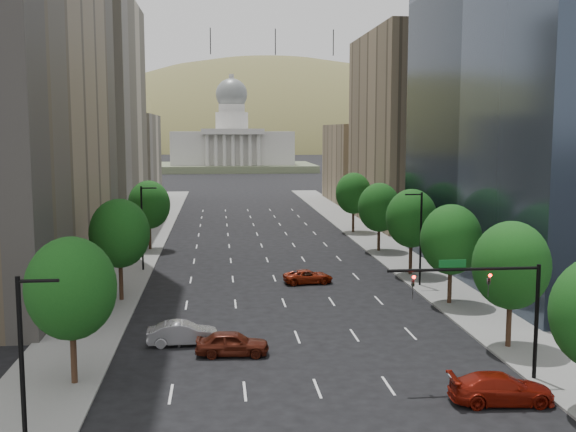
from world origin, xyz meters
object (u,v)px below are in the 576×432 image
object	(u,v)px
capitol	(232,148)
car_red_far	(308,277)
car_red_near	(501,388)
car_maroon	(232,343)
car_silver	(183,333)
traffic_signal	(497,296)

from	to	relation	value
capitol	car_red_far	world-z (taller)	capitol
car_red_near	car_maroon	xyz separation A→B (m)	(-14.36, 9.56, -0.00)
car_red_near	capitol	bearing A→B (deg)	6.30
car_red_far	car_red_near	bearing A→B (deg)	-174.47
capitol	car_silver	world-z (taller)	capitol
capitol	car_red_far	xyz separation A→B (m)	(3.08, -192.35, -7.91)
car_maroon	car_red_far	size ratio (longest dim) A/B	1.01
car_maroon	car_silver	world-z (taller)	car_maroon
car_silver	car_red_far	distance (m)	21.42
traffic_signal	car_silver	size ratio (longest dim) A/B	1.86
traffic_signal	car_red_far	size ratio (longest dim) A/B	1.91
car_silver	capitol	bearing A→B (deg)	-4.97
car_red_near	car_silver	xyz separation A→B (m)	(-17.73, 12.21, -0.01)
capitol	car_red_near	size ratio (longest dim) A/B	10.61
traffic_signal	capitol	size ratio (longest dim) A/B	0.15
car_red_near	car_silver	distance (m)	21.53
car_maroon	car_red_near	bearing A→B (deg)	-119.80
car_red_far	capitol	bearing A→B (deg)	-5.70
traffic_signal	car_red_near	bearing A→B (deg)	-105.99
capitol	car_red_near	xyz separation A→B (m)	(9.63, -222.83, -7.76)
traffic_signal	car_red_near	xyz separation A→B (m)	(-0.89, -3.12, -4.35)
car_red_near	car_silver	bearing A→B (deg)	59.28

